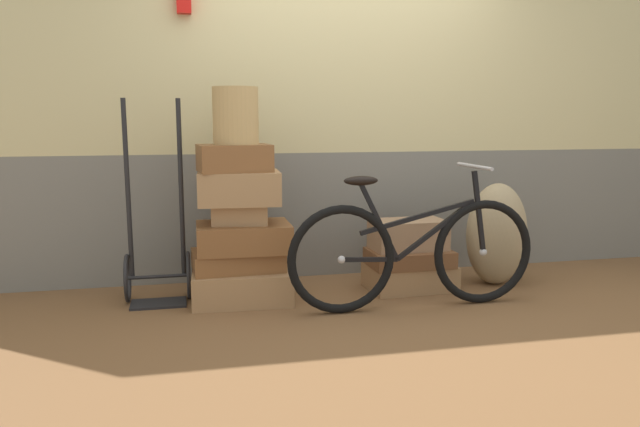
{
  "coord_description": "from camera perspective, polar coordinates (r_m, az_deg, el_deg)",
  "views": [
    {
      "loc": [
        -1.19,
        -3.84,
        1.23
      ],
      "look_at": [
        -0.3,
        0.14,
        0.59
      ],
      "focal_mm": 34.49,
      "sensor_mm": 36.0,
      "label": 1
    }
  ],
  "objects": [
    {
      "name": "ground",
      "position": [
        4.22,
        4.4,
        -8.51
      ],
      "size": [
        9.21,
        5.2,
        0.06
      ],
      "primitive_type": "cube",
      "color": "brown"
    },
    {
      "name": "station_building",
      "position": [
        4.86,
        1.76,
        13.06
      ],
      "size": [
        7.21,
        0.74,
        3.16
      ],
      "color": "slate",
      "rests_on": "ground"
    },
    {
      "name": "suitcase_0",
      "position": [
        4.22,
        -7.25,
        -6.61
      ],
      "size": [
        0.68,
        0.51,
        0.21
      ],
      "primitive_type": "cube",
      "rotation": [
        0.0,
        0.0,
        -0.05
      ],
      "color": "#9E754C",
      "rests_on": "ground"
    },
    {
      "name": "suitcase_1",
      "position": [
        4.2,
        -7.65,
        -4.3
      ],
      "size": [
        0.62,
        0.42,
        0.13
      ],
      "primitive_type": "cube",
      "rotation": [
        0.0,
        0.0,
        0.05
      ],
      "color": "brown",
      "rests_on": "suitcase_0"
    },
    {
      "name": "suitcase_2",
      "position": [
        4.17,
        -7.11,
        -2.18
      ],
      "size": [
        0.63,
        0.45,
        0.18
      ],
      "primitive_type": "cube",
      "rotation": [
        0.0,
        0.0,
        -0.02
      ],
      "color": "brown",
      "rests_on": "suitcase_1"
    },
    {
      "name": "suitcase_3",
      "position": [
        4.15,
        -7.44,
        -0.01
      ],
      "size": [
        0.39,
        0.32,
        0.13
      ],
      "primitive_type": "cube",
      "rotation": [
        0.0,
        0.0,
        -0.11
      ],
      "color": "#9E754C",
      "rests_on": "suitcase_2"
    },
    {
      "name": "suitcase_4",
      "position": [
        4.12,
        -7.52,
        2.39
      ],
      "size": [
        0.56,
        0.42,
        0.22
      ],
      "primitive_type": "cube",
      "rotation": [
        0.0,
        0.0,
        -0.06
      ],
      "color": "#9E754C",
      "rests_on": "suitcase_3"
    },
    {
      "name": "suitcase_5",
      "position": [
        4.09,
        -7.96,
        5.12
      ],
      "size": [
        0.49,
        0.37,
        0.18
      ],
      "primitive_type": "cube",
      "rotation": [
        0.0,
        0.0,
        0.1
      ],
      "color": "brown",
      "rests_on": "suitcase_4"
    },
    {
      "name": "suitcase_6",
      "position": [
        4.53,
        8.31,
        -5.8
      ],
      "size": [
        0.63,
        0.44,
        0.18
      ],
      "primitive_type": "cube",
      "rotation": [
        0.0,
        0.0,
        0.05
      ],
      "color": "#9E754C",
      "rests_on": "ground"
    },
    {
      "name": "suitcase_7",
      "position": [
        4.46,
        8.29,
        -4.08
      ],
      "size": [
        0.59,
        0.38,
        0.12
      ],
      "primitive_type": "cube",
      "rotation": [
        0.0,
        0.0,
        0.02
      ],
      "color": "brown",
      "rests_on": "suitcase_6"
    },
    {
      "name": "suitcase_8",
      "position": [
        4.45,
        8.18,
        -1.95
      ],
      "size": [
        0.53,
        0.33,
        0.21
      ],
      "primitive_type": "cube",
      "rotation": [
        0.0,
        0.0,
        0.04
      ],
      "color": "#937051",
      "rests_on": "suitcase_7"
    },
    {
      "name": "wicker_basket",
      "position": [
        4.1,
        -7.83,
        8.97
      ],
      "size": [
        0.3,
        0.3,
        0.37
      ],
      "primitive_type": "cylinder",
      "color": "tan",
      "rests_on": "suitcase_5"
    },
    {
      "name": "luggage_trolley",
      "position": [
        4.28,
        -14.85,
        -4.02
      ],
      "size": [
        0.43,
        0.38,
        1.36
      ],
      "color": "black",
      "rests_on": "ground"
    },
    {
      "name": "burlap_sack",
      "position": [
        4.73,
        16.06,
        -1.84
      ],
      "size": [
        0.45,
        0.38,
        0.75
      ],
      "primitive_type": "ellipsoid",
      "color": "#9E8966",
      "rests_on": "ground"
    },
    {
      "name": "bicycle",
      "position": [
        4.01,
        8.69,
        -3.6
      ],
      "size": [
        1.67,
        0.46,
        0.93
      ],
      "color": "black",
      "rests_on": "ground"
    }
  ]
}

